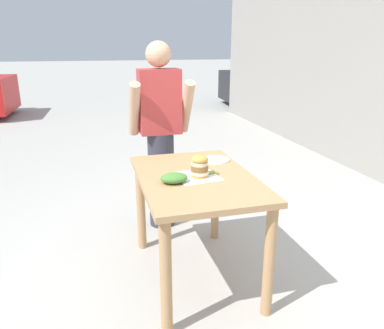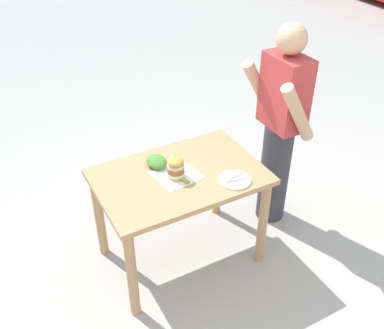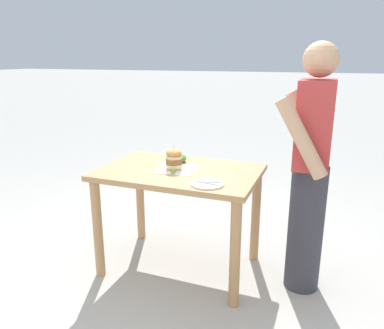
% 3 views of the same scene
% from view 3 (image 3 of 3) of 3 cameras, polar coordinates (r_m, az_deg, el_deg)
% --- Properties ---
extents(ground_plane, '(80.00, 80.00, 0.00)m').
position_cam_3_polar(ground_plane, '(3.08, -1.80, -15.16)').
color(ground_plane, '#ADAAA3').
extents(patio_table, '(0.77, 1.16, 0.80)m').
position_cam_3_polar(patio_table, '(2.79, -1.92, -3.49)').
color(patio_table, tan).
rests_on(patio_table, ground).
extents(serving_paper, '(0.32, 0.32, 0.00)m').
position_cam_3_polar(serving_paper, '(2.76, -2.37, -0.70)').
color(serving_paper, white).
rests_on(serving_paper, patio_table).
extents(sandwich, '(0.12, 0.12, 0.19)m').
position_cam_3_polar(sandwich, '(2.72, -2.76, 0.81)').
color(sandwich, gold).
rests_on(sandwich, serving_paper).
extents(pickle_spear, '(0.08, 0.04, 0.02)m').
position_cam_3_polar(pickle_spear, '(2.66, -2.90, -1.02)').
color(pickle_spear, '#8EA83D').
rests_on(pickle_spear, serving_paper).
extents(side_plate_with_forks, '(0.22, 0.22, 0.02)m').
position_cam_3_polar(side_plate_with_forks, '(2.43, 2.35, -2.95)').
color(side_plate_with_forks, white).
rests_on(side_plate_with_forks, patio_table).
extents(side_salad, '(0.18, 0.14, 0.06)m').
position_cam_3_polar(side_salad, '(2.93, -2.30, 0.92)').
color(side_salad, '#477F33').
rests_on(side_salad, patio_table).
extents(diner_across_table, '(0.55, 0.35, 1.69)m').
position_cam_3_polar(diner_across_table, '(2.60, 17.58, -0.55)').
color(diner_across_table, '#33333D').
rests_on(diner_across_table, ground).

